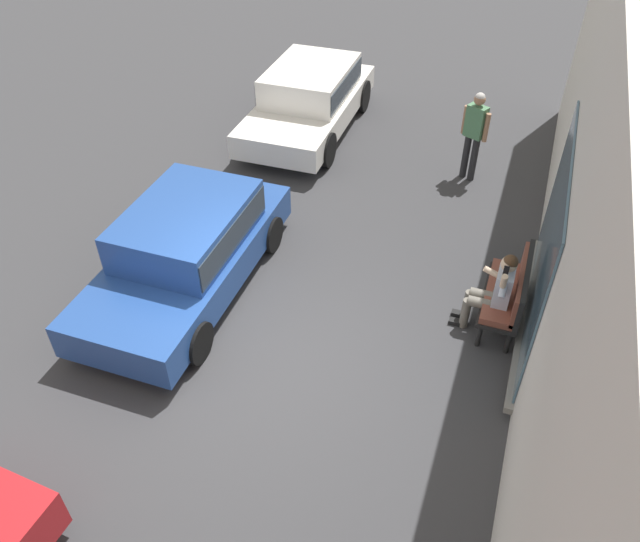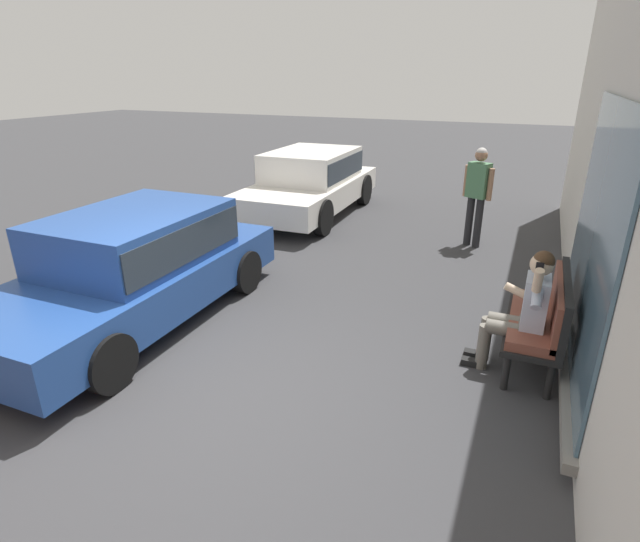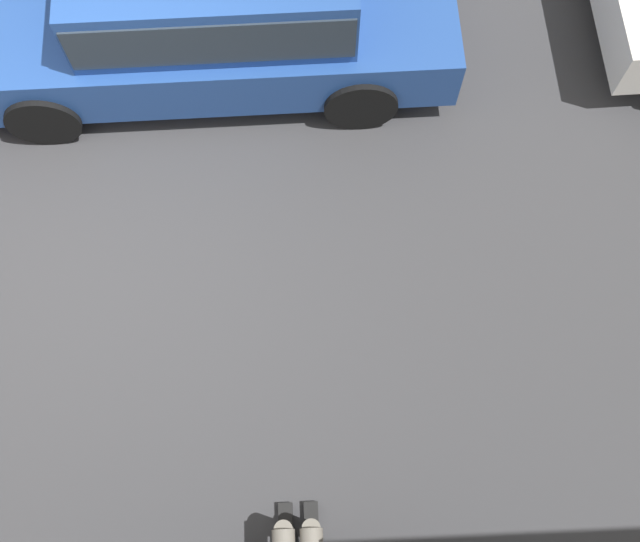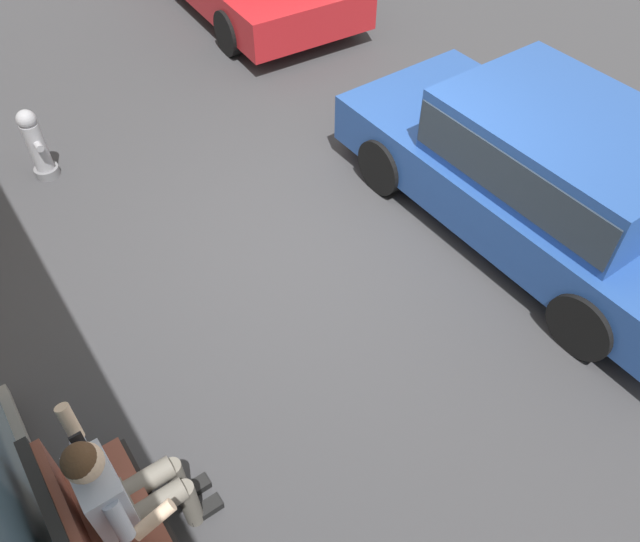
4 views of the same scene
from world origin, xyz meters
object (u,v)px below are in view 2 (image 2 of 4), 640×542
at_px(parked_car_mid, 135,263).
at_px(pedestrian_standing, 477,189).
at_px(bench, 545,316).
at_px(person_on_phone, 523,309).
at_px(parked_car_near, 310,179).

distance_m(parked_car_mid, pedestrian_standing, 5.72).
height_order(bench, parked_car_mid, parked_car_mid).
bearing_deg(bench, person_on_phone, -43.42).
xyz_separation_m(person_on_phone, pedestrian_standing, (-3.97, -0.97, 0.32)).
height_order(bench, parked_car_near, parked_car_near).
distance_m(person_on_phone, pedestrian_standing, 4.10).
height_order(person_on_phone, pedestrian_standing, pedestrian_standing).
relative_size(parked_car_near, pedestrian_standing, 2.45).
bearing_deg(bench, parked_car_near, -133.99).
relative_size(bench, pedestrian_standing, 0.83).
bearing_deg(person_on_phone, parked_car_near, -136.78).
relative_size(bench, person_on_phone, 1.07).
relative_size(person_on_phone, parked_car_mid, 0.32).
bearing_deg(bench, parked_car_mid, -79.88).
distance_m(parked_car_near, parked_car_mid, 5.43).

